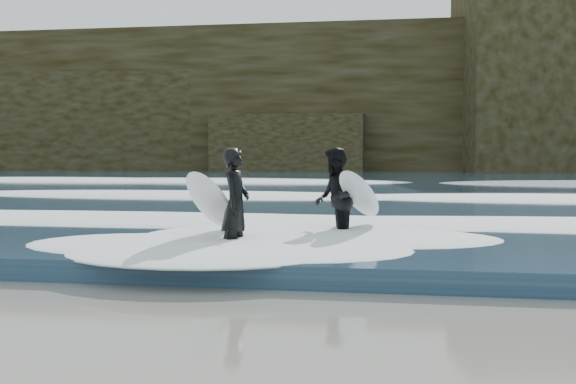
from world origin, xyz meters
name	(u,v)px	position (x,y,z in m)	size (l,w,h in m)	color
ground	(407,376)	(0.00, 0.00, 0.00)	(120.00, 120.00, 0.00)	olive
sea	(411,183)	(0.00, 29.00, 0.15)	(90.00, 52.00, 0.30)	navy
headland	(412,103)	(0.00, 46.00, 5.00)	(70.00, 9.00, 10.00)	black
foam_near	(410,215)	(0.00, 9.00, 0.40)	(60.00, 3.20, 0.20)	white
foam_mid	(411,193)	(0.00, 16.00, 0.42)	(60.00, 4.00, 0.24)	white
foam_far	(411,180)	(0.00, 25.00, 0.45)	(60.00, 4.80, 0.30)	white
surfer_left	(230,204)	(-2.69, 5.28, 0.86)	(0.92, 1.90, 1.70)	black
surfer_right	(337,198)	(-1.21, 6.80, 0.86)	(1.23, 1.90, 1.71)	black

